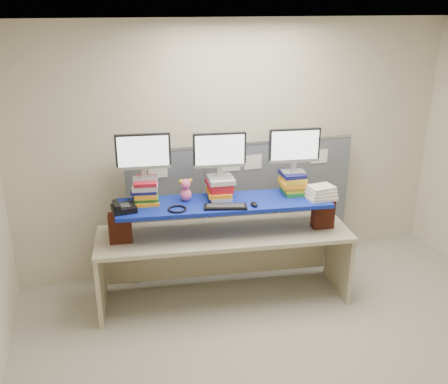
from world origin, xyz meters
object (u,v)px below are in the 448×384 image
object	(u,v)px
monitor_center	(220,152)
monitor_right	(294,148)
desk	(224,246)
keyboard	(225,207)
monitor_left	(143,154)
blue_board	(224,203)
desk_phone	(123,208)

from	to	relation	value
monitor_center	monitor_right	bearing A→B (deg)	-0.00
desk	keyboard	xyz separation A→B (m)	(-0.03, -0.16, 0.50)
desk	keyboard	distance (m)	0.53
desk	monitor_left	distance (m)	1.24
desk	monitor_center	bearing A→B (deg)	101.07
monitor_right	keyboard	bearing A→B (deg)	-159.30
blue_board	desk_phone	size ratio (longest dim) A/B	8.82
blue_board	desk_phone	bearing A→B (deg)	-174.94
desk	desk_phone	distance (m)	1.11
desk	keyboard	world-z (taller)	keyboard
monitor_right	desk	bearing A→B (deg)	-170.78
monitor_left	keyboard	distance (m)	0.93
monitor_right	desk_phone	world-z (taller)	monitor_right
monitor_center	monitor_right	size ratio (longest dim) A/B	1.00
blue_board	desk_phone	world-z (taller)	desk_phone
monitor_right	monitor_left	bearing A→B (deg)	180.00
blue_board	desk_phone	xyz separation A→B (m)	(-0.98, 0.03, 0.05)
monitor_right	keyboard	distance (m)	0.92
keyboard	desk_phone	bearing A→B (deg)	-177.20
monitor_right	keyboard	world-z (taller)	monitor_right
desk	monitor_left	xyz separation A→B (m)	(-0.74, 0.21, 0.98)
monitor_left	monitor_right	size ratio (longest dim) A/B	1.00
desk	monitor_center	size ratio (longest dim) A/B	5.01
monitor_center	monitor_right	distance (m)	0.75
monitor_center	blue_board	bearing A→B (deg)	-78.93
monitor_left	keyboard	bearing A→B (deg)	-20.71
monitor_center	desk	bearing A→B (deg)	-78.93
monitor_left	monitor_right	world-z (taller)	monitor_left
desk	monitor_left	world-z (taller)	monitor_left
monitor_left	monitor_right	distance (m)	1.49
desk_phone	monitor_center	bearing A→B (deg)	0.32
keyboard	desk_phone	size ratio (longest dim) A/B	1.82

